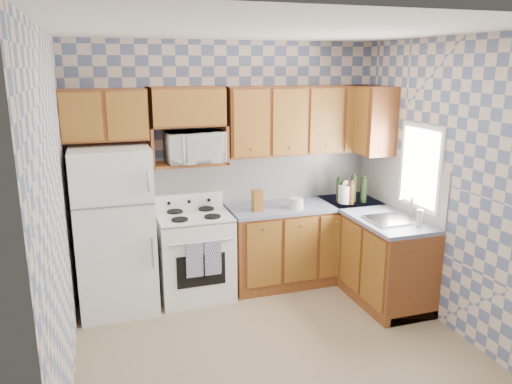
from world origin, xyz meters
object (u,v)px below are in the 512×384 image
Objects in this scene: refrigerator at (115,230)px; electric_kettle at (345,194)px; stove_body at (195,256)px; microwave at (194,147)px.

electric_kettle is at bearing -1.29° from refrigerator.
stove_body is 1.17m from microwave.
refrigerator is 0.89m from stove_body.
refrigerator is at bearing 178.71° from electric_kettle.
stove_body is 1.83m from electric_kettle.
electric_kettle is (1.67, -0.23, -0.59)m from microwave.
electric_kettle is at bearing -11.22° from microwave.
refrigerator is 8.23× the size of electric_kettle.
electric_kettle is (1.73, -0.08, 0.57)m from stove_body.
electric_kettle is (2.54, -0.06, 0.18)m from refrigerator.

